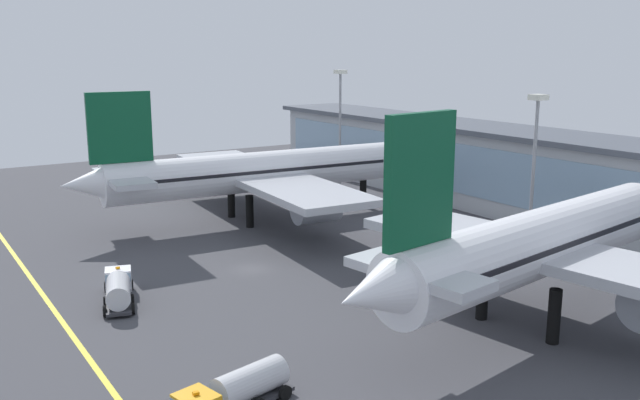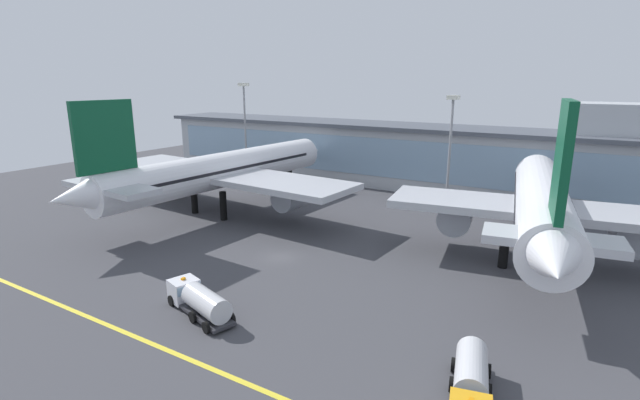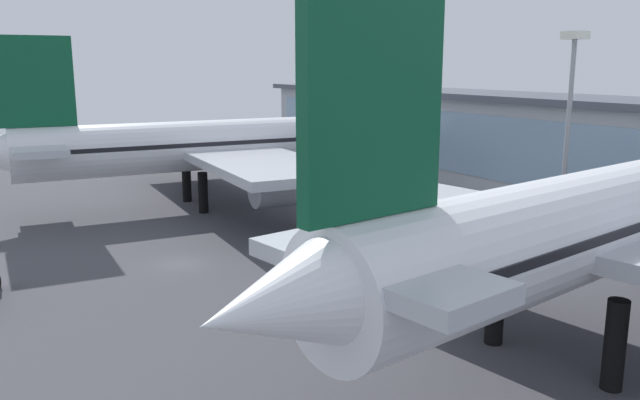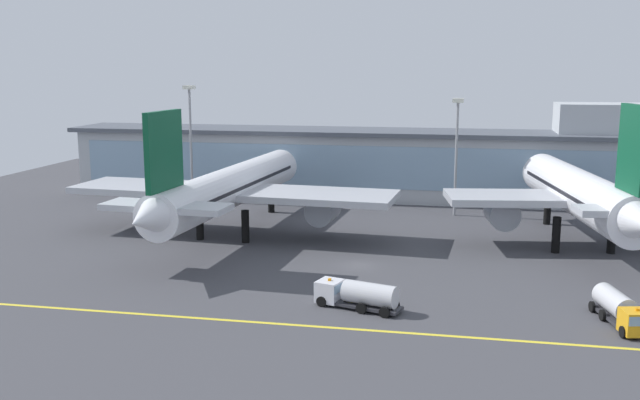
{
  "view_description": "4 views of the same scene",
  "coord_description": "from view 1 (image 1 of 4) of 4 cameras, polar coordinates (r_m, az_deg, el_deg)",
  "views": [
    {
      "loc": [
        67.37,
        -34.34,
        24.62
      ],
      "look_at": [
        -5.87,
        13.04,
        5.53
      ],
      "focal_mm": 38.54,
      "sensor_mm": 36.0,
      "label": 1
    },
    {
      "loc": [
        33.22,
        -45.0,
        21.94
      ],
      "look_at": [
        2.12,
        6.37,
        6.38
      ],
      "focal_mm": 26.26,
      "sensor_mm": 36.0,
      "label": 2
    },
    {
      "loc": [
        50.85,
        -16.32,
        16.48
      ],
      "look_at": [
        8.88,
        8.45,
        6.22
      ],
      "focal_mm": 36.25,
      "sensor_mm": 36.0,
      "label": 3
    },
    {
      "loc": [
        12.02,
        -85.12,
        24.27
      ],
      "look_at": [
        -6.87,
        9.98,
        6.21
      ],
      "focal_mm": 40.0,
      "sensor_mm": 36.0,
      "label": 4
    }
  ],
  "objects": [
    {
      "name": "terminal_building",
      "position": [
        106.07,
        17.98,
        2.12
      ],
      "size": [
        125.05,
        14.0,
        18.03
      ],
      "color": "#ADB2B7",
      "rests_on": "ground"
    },
    {
      "name": "taxiway_centreline_stripe",
      "position": [
        72.78,
        -21.36,
        -8.31
      ],
      "size": [
        144.0,
        0.5,
        0.01
      ],
      "primitive_type": "cube",
      "color": "yellow",
      "rests_on": "ground"
    },
    {
      "name": "apron_light_mast_centre",
      "position": [
        88.72,
        17.43,
        4.3
      ],
      "size": [
        1.8,
        1.8,
        19.38
      ],
      "color": "gray",
      "rests_on": "ground"
    },
    {
      "name": "airliner_near_left",
      "position": [
        100.93,
        -4.99,
        2.29
      ],
      "size": [
        48.48,
        55.83,
        19.37
      ],
      "rotation": [
        0.0,
        0.0,
        1.5
      ],
      "color": "black",
      "rests_on": "ground"
    },
    {
      "name": "airliner_near_right",
      "position": [
        65.09,
        17.65,
        -3.53
      ],
      "size": [
        36.47,
        48.83,
        20.34
      ],
      "rotation": [
        0.0,
        0.0,
        1.73
      ],
      "color": "black",
      "rests_on": "ground"
    },
    {
      "name": "fuel_tanker_truck",
      "position": [
        49.49,
        -7.33,
        -15.6
      ],
      "size": [
        4.62,
        9.36,
        2.9
      ],
      "rotation": [
        0.0,
        0.0,
        4.93
      ],
      "color": "black",
      "rests_on": "ground"
    },
    {
      "name": "apron_light_mast_west",
      "position": [
        126.23,
        1.69,
        7.55
      ],
      "size": [
        1.8,
        1.8,
        21.13
      ],
      "color": "gray",
      "rests_on": "ground"
    },
    {
      "name": "baggage_tug_near",
      "position": [
        71.75,
        -16.4,
        -6.97
      ],
      "size": [
        9.36,
        5.13,
        2.9
      ],
      "rotation": [
        0.0,
        0.0,
        2.85
      ],
      "color": "black",
      "rests_on": "ground"
    },
    {
      "name": "ground_plane",
      "position": [
        79.52,
        -5.63,
        -5.75
      ],
      "size": [
        180.0,
        180.0,
        0.0
      ],
      "primitive_type": "plane",
      "color": "#424247"
    }
  ]
}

